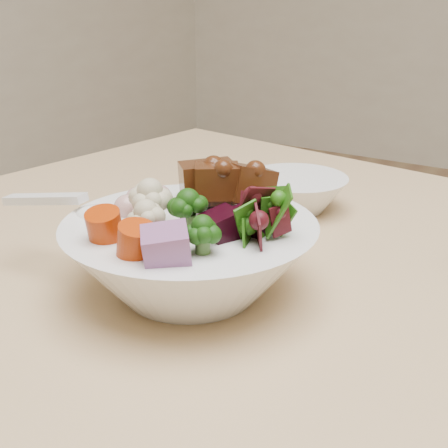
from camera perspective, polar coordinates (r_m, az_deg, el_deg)
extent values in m
cylinder|color=tan|center=(1.33, -2.20, -7.65)|extent=(0.05, 0.05, 0.65)
sphere|color=#0B3308|center=(0.56, -3.29, 0.61)|extent=(0.04, 0.04, 0.04)
sphere|color=beige|center=(0.57, -6.72, 1.38)|extent=(0.04, 0.04, 0.04)
cube|color=black|center=(0.56, 2.79, 0.12)|extent=(0.04, 0.04, 0.03)
cube|color=#895286|center=(0.50, -5.29, -2.26)|extent=(0.05, 0.05, 0.04)
cylinder|color=#BA3604|center=(0.55, -10.82, -0.43)|extent=(0.04, 0.04, 0.03)
sphere|color=#CB938E|center=(0.61, -8.82, 1.46)|extent=(0.03, 0.03, 0.03)
ellipsoid|color=white|center=(0.62, -11.33, 0.77)|extent=(0.06, 0.05, 0.02)
cube|color=white|center=(0.66, -16.11, 2.21)|extent=(0.10, 0.03, 0.02)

